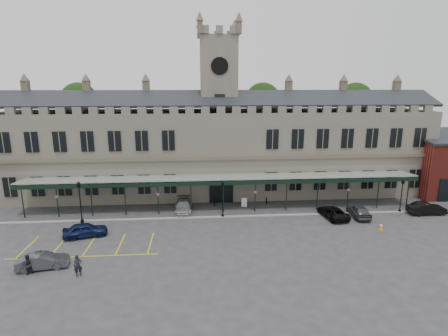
{
  "coord_description": "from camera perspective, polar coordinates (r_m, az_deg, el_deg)",
  "views": [
    {
      "loc": [
        -3.11,
        -34.04,
        15.59
      ],
      "look_at": [
        0.0,
        6.0,
        6.0
      ],
      "focal_mm": 28.0,
      "sensor_mm": 36.0,
      "label": 1
    }
  ],
  "objects": [
    {
      "name": "car_van",
      "position": [
        44.25,
        17.33,
        -6.92
      ],
      "size": [
        2.92,
        5.09,
        1.34
      ],
      "primitive_type": "imported",
      "rotation": [
        0.0,
        0.0,
        3.29
      ],
      "color": "black",
      "rests_on": "ground"
    },
    {
      "name": "parking_markings",
      "position": [
        37.69,
        -21.27,
        -11.98
      ],
      "size": [
        16.0,
        6.0,
        0.01
      ],
      "primitive_type": null,
      "color": "gold",
      "rests_on": "ground"
    },
    {
      "name": "clock_tower",
      "position": [
        50.19,
        -0.9,
        10.6
      ],
      "size": [
        5.6,
        5.6,
        24.8
      ],
      "color": "#5B564B",
      "rests_on": "ground"
    },
    {
      "name": "traffic_cone",
      "position": [
        42.73,
        24.26,
        -8.69
      ],
      "size": [
        0.47,
        0.47,
        0.74
      ],
      "rotation": [
        0.0,
        0.0,
        0.34
      ],
      "color": "orange",
      "rests_on": "ground"
    },
    {
      "name": "bollard_right",
      "position": [
        47.28,
        6.94,
        -5.33
      ],
      "size": [
        0.17,
        0.17,
        0.94
      ],
      "primitive_type": "cylinder",
      "color": "black",
      "rests_on": "ground"
    },
    {
      "name": "tree_behind_left",
      "position": [
        62.05,
        -22.51,
        9.86
      ],
      "size": [
        6.0,
        6.0,
        16.0
      ],
      "color": "#332314",
      "rests_on": "ground"
    },
    {
      "name": "kerb",
      "position": [
        42.59,
        0.05,
        -7.95
      ],
      "size": [
        60.0,
        0.4,
        0.12
      ],
      "primitive_type": "cube",
      "color": "gray",
      "rests_on": "ground"
    },
    {
      "name": "car_left_a",
      "position": [
        39.94,
        -21.71,
        -9.38
      ],
      "size": [
        4.74,
        2.87,
        1.51
      ],
      "primitive_type": "imported",
      "rotation": [
        0.0,
        0.0,
        1.83
      ],
      "color": "#0D1539",
      "rests_on": "ground"
    },
    {
      "name": "lamp_post_left",
      "position": [
        43.26,
        -22.47,
        -4.58
      ],
      "size": [
        0.48,
        0.48,
        5.02
      ],
      "color": "black",
      "rests_on": "ground"
    },
    {
      "name": "car_right_b",
      "position": [
        50.02,
        30.2,
        -5.72
      ],
      "size": [
        4.6,
        1.67,
        1.51
      ],
      "primitive_type": "imported",
      "rotation": [
        0.0,
        0.0,
        1.59
      ],
      "color": "black",
      "rests_on": "ground"
    },
    {
      "name": "tree_behind_right",
      "position": [
        65.03,
        20.54,
        10.15
      ],
      "size": [
        6.0,
        6.0,
        16.0
      ],
      "color": "#332314",
      "rests_on": "ground"
    },
    {
      "name": "car_taxi",
      "position": [
        44.5,
        -6.66,
        -6.2
      ],
      "size": [
        2.07,
        4.94,
        1.42
      ],
      "primitive_type": "imported",
      "rotation": [
        0.0,
        0.0,
        0.02
      ],
      "color": "#999CA1",
      "rests_on": "ground"
    },
    {
      "name": "station_building",
      "position": [
        50.87,
        -0.87,
        3.1
      ],
      "size": [
        60.0,
        10.36,
        17.3
      ],
      "color": "#5B564B",
      "rests_on": "ground"
    },
    {
      "name": "sign_board",
      "position": [
        46.0,
        3.31,
        -5.63
      ],
      "size": [
        0.7,
        0.17,
        1.2
      ],
      "rotation": [
        0.0,
        0.0,
        -0.18
      ],
      "color": "black",
      "rests_on": "ground"
    },
    {
      "name": "canopy",
      "position": [
        43.66,
        -0.15,
        -4.15
      ],
      "size": [
        50.0,
        4.1,
        4.3
      ],
      "color": "#8C9E93",
      "rests_on": "ground"
    },
    {
      "name": "bollard_left",
      "position": [
        46.19,
        -1.58,
        -5.73
      ],
      "size": [
        0.15,
        0.15,
        0.87
      ],
      "primitive_type": "cylinder",
      "color": "black",
      "rests_on": "ground"
    },
    {
      "name": "lamp_post_right",
      "position": [
        48.72,
        27.03,
        -3.58
      ],
      "size": [
        0.41,
        0.41,
        4.34
      ],
      "color": "black",
      "rests_on": "ground"
    },
    {
      "name": "person_a",
      "position": [
        32.51,
        -22.74,
        -14.5
      ],
      "size": [
        0.8,
        0.66,
        1.86
      ],
      "primitive_type": "imported",
      "rotation": [
        0.0,
        0.0,
        0.37
      ],
      "color": "black",
      "rests_on": "ground"
    },
    {
      "name": "ground",
      "position": [
        37.57,
        0.72,
        -11.09
      ],
      "size": [
        140.0,
        140.0,
        0.0
      ],
      "primitive_type": "plane",
      "color": "#303033"
    },
    {
      "name": "tree_behind_mid",
      "position": [
        60.14,
        6.32,
        10.7
      ],
      "size": [
        6.0,
        6.0,
        16.0
      ],
      "color": "#332314",
      "rests_on": "ground"
    },
    {
      "name": "car_left_b",
      "position": [
        35.08,
        -27.46,
        -13.32
      ],
      "size": [
        4.41,
        2.21,
        1.39
      ],
      "primitive_type": "imported",
      "rotation": [
        0.0,
        0.0,
        1.75
      ],
      "color": "#37393F",
      "rests_on": "ground"
    },
    {
      "name": "person_b",
      "position": [
        34.66,
        -29.41,
        -13.56
      ],
      "size": [
        1.06,
        1.01,
        1.73
      ],
      "primitive_type": "imported",
      "rotation": [
        0.0,
        0.0,
        3.72
      ],
      "color": "black",
      "rests_on": "ground"
    },
    {
      "name": "lamp_post_mid",
      "position": [
        41.71,
        -0.22,
        -4.5
      ],
      "size": [
        0.44,
        0.44,
        4.64
      ],
      "color": "black",
      "rests_on": "ground"
    },
    {
      "name": "car_right_a",
      "position": [
        45.49,
        21.12,
        -6.54
      ],
      "size": [
        2.06,
        4.54,
        1.51
      ],
      "primitive_type": "imported",
      "rotation": [
        0.0,
        0.0,
        3.08
      ],
      "color": "#37393F",
      "rests_on": "ground"
    }
  ]
}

